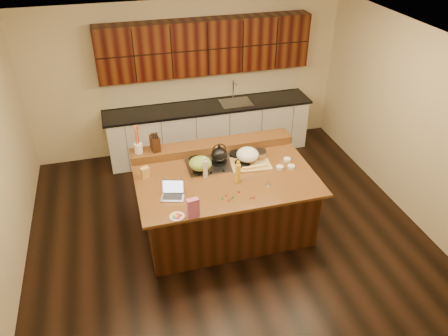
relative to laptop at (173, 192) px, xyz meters
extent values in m
cube|color=black|center=(0.76, 0.28, -0.98)|extent=(5.50, 5.00, 0.01)
cube|color=silver|center=(0.76, 0.28, 1.73)|extent=(5.50, 5.00, 0.01)
cube|color=beige|center=(0.76, 2.79, 0.38)|extent=(5.50, 0.01, 2.70)
cube|color=beige|center=(0.76, -2.22, 0.38)|extent=(5.50, 0.01, 2.70)
cube|color=beige|center=(3.51, 0.28, 0.38)|extent=(0.01, 5.00, 2.70)
cube|color=black|center=(0.76, 0.28, -0.53)|extent=(2.22, 1.42, 0.88)
cube|color=black|center=(0.76, 0.28, -0.07)|extent=(2.40, 1.60, 0.04)
cube|color=black|center=(0.76, 0.98, 0.01)|extent=(2.40, 0.30, 0.12)
cube|color=gray|center=(0.76, 0.58, -0.05)|extent=(0.92, 0.52, 0.02)
cylinder|color=black|center=(0.46, 0.71, -0.03)|extent=(0.22, 0.22, 0.03)
cylinder|color=black|center=(1.06, 0.71, -0.03)|extent=(0.22, 0.22, 0.03)
cylinder|color=black|center=(0.46, 0.45, -0.03)|extent=(0.22, 0.22, 0.03)
cylinder|color=black|center=(1.06, 0.45, -0.03)|extent=(0.22, 0.22, 0.03)
cylinder|color=black|center=(0.76, 0.58, -0.03)|extent=(0.22, 0.22, 0.03)
cube|color=silver|center=(1.06, 2.45, -0.52)|extent=(3.60, 0.62, 0.90)
cube|color=black|center=(1.06, 2.45, -0.05)|extent=(3.70, 0.66, 0.04)
cube|color=gray|center=(1.56, 2.45, -0.04)|extent=(0.55, 0.42, 0.01)
cylinder|color=gray|center=(1.56, 2.63, 0.15)|extent=(0.02, 0.02, 0.36)
cube|color=black|center=(1.06, 2.60, 0.98)|extent=(3.60, 0.34, 0.90)
cube|color=beige|center=(1.06, 2.76, 0.23)|extent=(3.60, 0.03, 0.50)
ellipsoid|color=black|center=(0.76, 0.58, 0.09)|extent=(0.25, 0.25, 0.20)
ellipsoid|color=olive|center=(0.46, 0.45, 0.08)|extent=(0.36, 0.36, 0.17)
cube|color=#B7B7BC|center=(-0.01, -0.04, -0.05)|extent=(0.33, 0.27, 0.01)
cube|color=black|center=(-0.01, -0.04, -0.04)|extent=(0.26, 0.18, 0.00)
cube|color=#B7B7BC|center=(0.01, 0.05, 0.05)|extent=(0.29, 0.13, 0.18)
cube|color=silver|center=(0.01, 0.05, 0.05)|extent=(0.26, 0.11, 0.16)
cylinder|color=gold|center=(0.88, 0.08, 0.08)|extent=(0.08, 0.08, 0.27)
cylinder|color=silver|center=(0.49, 0.31, 0.07)|extent=(0.07, 0.07, 0.25)
cube|color=tan|center=(1.17, 0.43, -0.04)|extent=(0.58, 0.45, 0.02)
ellipsoid|color=white|center=(1.15, 0.51, 0.07)|extent=(0.32, 0.32, 0.20)
cube|color=#EDD872|center=(1.07, 0.31, -0.01)|extent=(0.12, 0.03, 0.03)
cube|color=#EDD872|center=(1.19, 0.31, -0.01)|extent=(0.12, 0.03, 0.03)
cube|color=#EDD872|center=(1.31, 0.31, -0.01)|extent=(0.12, 0.03, 0.03)
cylinder|color=gray|center=(1.29, 0.41, -0.02)|extent=(0.21, 0.09, 0.01)
cylinder|color=white|center=(1.53, 0.22, -0.03)|extent=(0.13, 0.13, 0.04)
cylinder|color=white|center=(1.68, 0.20, -0.03)|extent=(0.13, 0.13, 0.04)
cylinder|color=white|center=(1.70, 0.39, -0.03)|extent=(0.11, 0.11, 0.04)
cylinder|color=#996B3F|center=(1.34, 0.58, -0.01)|extent=(0.28, 0.28, 0.09)
cone|color=silver|center=(1.24, -0.09, -0.02)|extent=(0.10, 0.10, 0.07)
cube|color=#CE618F|center=(0.16, -0.48, 0.08)|extent=(0.15, 0.09, 0.26)
cylinder|color=white|center=(-0.02, -0.43, -0.05)|extent=(0.22, 0.22, 0.01)
cube|color=gold|center=(-0.29, 0.50, 0.02)|extent=(0.13, 0.11, 0.15)
cylinder|color=white|center=(-0.31, 0.98, 0.14)|extent=(0.13, 0.13, 0.14)
cube|color=black|center=(-0.07, 0.98, 0.18)|extent=(0.14, 0.19, 0.22)
ellipsoid|color=red|center=(0.97, -0.32, -0.04)|extent=(0.02, 0.02, 0.02)
ellipsoid|color=#198C26|center=(0.72, -0.23, -0.04)|extent=(0.02, 0.02, 0.02)
ellipsoid|color=red|center=(0.65, -0.29, -0.04)|extent=(0.02, 0.02, 0.02)
ellipsoid|color=#198C26|center=(0.58, -0.23, -0.04)|extent=(0.02, 0.02, 0.02)
ellipsoid|color=red|center=(0.83, -0.15, -0.04)|extent=(0.02, 0.02, 0.02)
ellipsoid|color=#198C26|center=(0.81, -0.14, -0.04)|extent=(0.02, 0.02, 0.02)
ellipsoid|color=red|center=(0.65, -0.28, -0.04)|extent=(0.02, 0.02, 0.02)
ellipsoid|color=#198C26|center=(0.93, -0.31, -0.04)|extent=(0.02, 0.02, 0.02)
ellipsoid|color=red|center=(0.65, -0.19, -0.04)|extent=(0.02, 0.02, 0.02)
ellipsoid|color=#198C26|center=(0.70, -0.26, -0.04)|extent=(0.02, 0.02, 0.02)
ellipsoid|color=red|center=(0.93, -0.31, -0.04)|extent=(0.02, 0.02, 0.02)
camera|label=1|loc=(-0.55, -4.44, 3.23)|focal=35.00mm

